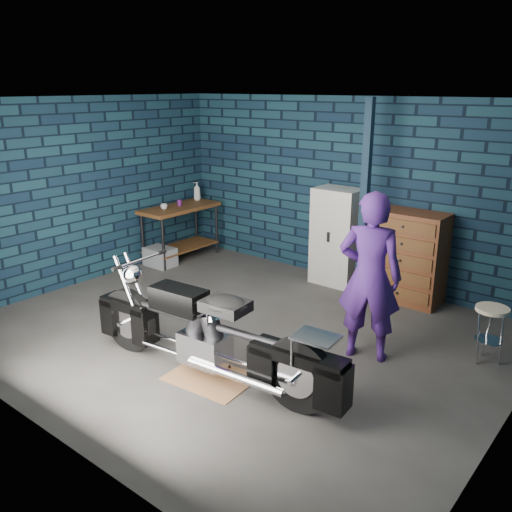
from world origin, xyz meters
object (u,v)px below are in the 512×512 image
at_px(motorcycle, 209,328).
at_px(storage_bin, 160,257).
at_px(locker, 337,237).
at_px(shop_stool, 489,335).
at_px(workbench, 181,233).
at_px(person, 370,277).
at_px(tool_chest, 408,257).

xyz_separation_m(motorcycle, storage_bin, (-3.11, 2.10, -0.41)).
distance_m(locker, shop_stool, 2.78).
bearing_deg(shop_stool, workbench, 174.67).
bearing_deg(shop_stool, locker, 156.74).
relative_size(workbench, motorcycle, 0.55).
bearing_deg(storage_bin, locker, 22.57).
relative_size(workbench, shop_stool, 2.24).
bearing_deg(storage_bin, workbench, 92.29).
bearing_deg(person, storage_bin, -27.46).
xyz_separation_m(motorcycle, shop_stool, (2.07, 2.11, -0.25)).
distance_m(motorcycle, shop_stool, 2.96).
xyz_separation_m(person, shop_stool, (1.08, 0.70, -0.61)).
xyz_separation_m(workbench, tool_chest, (3.79, 0.60, 0.17)).
xyz_separation_m(tool_chest, shop_stool, (1.41, -1.09, -0.31)).
height_order(locker, tool_chest, locker).
bearing_deg(locker, workbench, -167.30).
height_order(person, tool_chest, person).
relative_size(tool_chest, shop_stool, 1.99).
bearing_deg(storage_bin, motorcycle, -33.95).
bearing_deg(motorcycle, person, 49.94).
distance_m(motorcycle, storage_bin, 3.77).
distance_m(storage_bin, shop_stool, 5.18).
distance_m(workbench, locker, 2.75).
bearing_deg(tool_chest, person, -79.39).
bearing_deg(shop_stool, motorcycle, -134.40).
relative_size(person, locker, 1.28).
height_order(storage_bin, tool_chest, tool_chest).
height_order(person, storage_bin, person).
bearing_deg(storage_bin, tool_chest, 16.31).
relative_size(person, shop_stool, 2.94).
distance_m(motorcycle, locker, 3.23).
relative_size(workbench, locker, 0.98).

